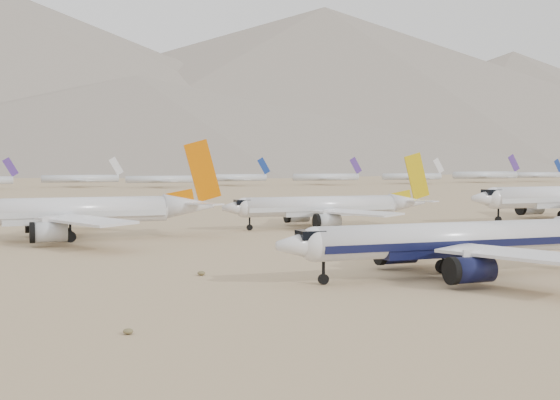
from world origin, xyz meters
The scene contains 8 objects.
ground centered at (0.00, 0.00, 0.00)m, with size 7000.00×7000.00×0.00m, color #957A57.
main_airliner centered at (-0.87, 2.87, 4.46)m, with size 45.92×44.85×16.21m.
row2_gold_tail centered at (11.40, 70.23, 4.42)m, with size 44.35×43.37×15.79m.
row2_orange_tail centered at (-41.32, 62.87, 5.07)m, with size 50.62×49.52×18.06m.
distant_storage_row centered at (38.10, 322.78, 4.35)m, with size 626.88×60.59×15.16m.
mountain_range centered at (70.18, 1648.01, 190.32)m, with size 7354.00×3024.00×470.00m.
foothills centered at (526.68, 1100.00, 67.15)m, with size 4637.50×1395.00×155.00m.
desert_scrub centered at (-20.73, -21.89, 0.28)m, with size 233.60×121.67×0.63m.
Camera 1 is at (-54.17, -78.24, 14.29)m, focal length 50.00 mm.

